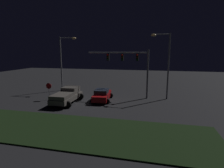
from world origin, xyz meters
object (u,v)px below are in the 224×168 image
object	(u,v)px
street_lamp_right	(165,59)
stop_sign	(49,88)
traffic_signal_gantry	(129,62)
car_sedan	(102,95)
street_lamp_left	(64,57)
pickup_truck	(67,95)

from	to	relation	value
street_lamp_right	stop_sign	world-z (taller)	street_lamp_right
traffic_signal_gantry	street_lamp_right	xyz separation A→B (m)	(4.59, 0.20, 0.45)
traffic_signal_gantry	stop_sign	world-z (taller)	traffic_signal_gantry
stop_sign	car_sedan	bearing A→B (deg)	10.11
street_lamp_left	stop_sign	bearing A→B (deg)	-83.44
pickup_truck	car_sedan	bearing A→B (deg)	-65.82
car_sedan	street_lamp_left	distance (m)	9.89
stop_sign	street_lamp_left	bearing A→B (deg)	96.56
pickup_truck	street_lamp_left	world-z (taller)	street_lamp_left
pickup_truck	street_lamp_left	bearing A→B (deg)	28.00
car_sedan	traffic_signal_gantry	xyz separation A→B (m)	(3.17, 2.43, 4.16)
car_sedan	street_lamp_right	size ratio (longest dim) A/B	0.53
street_lamp_left	stop_sign	distance (m)	6.92
pickup_truck	stop_sign	world-z (taller)	stop_sign
pickup_truck	traffic_signal_gantry	size ratio (longest dim) A/B	0.65
car_sedan	street_lamp_right	xyz separation A→B (m)	(7.75, 2.63, 4.61)
pickup_truck	street_lamp_left	xyz separation A→B (m)	(-3.58, 6.40, 4.34)
car_sedan	traffic_signal_gantry	distance (m)	5.77
pickup_truck	street_lamp_right	xyz separation A→B (m)	(11.66, 4.49, 4.35)
car_sedan	traffic_signal_gantry	size ratio (longest dim) A/B	0.55
street_lamp_left	street_lamp_right	bearing A→B (deg)	-7.17
street_lamp_right	stop_sign	distance (m)	15.54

